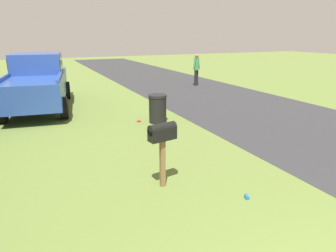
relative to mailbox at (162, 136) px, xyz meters
name	(u,v)px	position (x,y,z in m)	size (l,w,h in m)	color
road_asphalt	(307,128)	(1.48, -5.59, -1.00)	(60.00, 5.93, 0.01)	#2D2D30
mailbox	(162,136)	(0.00, 0.00, 0.00)	(0.28, 0.55, 1.26)	brown
pickup_truck	(38,80)	(7.89, 1.84, 0.10)	(5.63, 2.79, 2.09)	#284793
trash_bin	(158,109)	(4.02, -1.60, -0.54)	(0.60, 0.60, 0.93)	black
pedestrian	(196,67)	(9.98, -6.51, 0.03)	(0.30, 0.54, 1.78)	black
litter_can_midfield_a	(247,197)	(-1.05, -1.18, -0.98)	(0.07, 0.07, 0.12)	blue
litter_can_far_scatter	(139,121)	(4.32, -1.04, -0.98)	(0.07, 0.07, 0.12)	red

